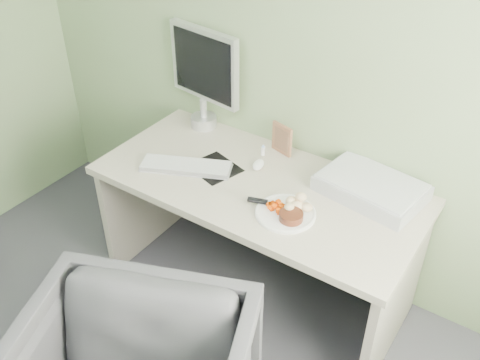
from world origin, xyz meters
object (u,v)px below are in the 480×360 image
Objects in this scene: monitor at (204,73)px; plate at (285,213)px; desk at (257,212)px; scanner at (371,188)px.

plate is at bearing -21.65° from monitor.
plate reaches higher than desk.
plate is 0.96m from monitor.
desk is 2.85× the size of monitor.
scanner is 1.08m from monitor.
scanner is at bearing 54.06° from plate.
desk is 3.40× the size of scanner.
scanner is (0.49, 0.21, 0.22)m from desk.
scanner reaches higher than plate.
monitor is at bearing 149.86° from plate.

